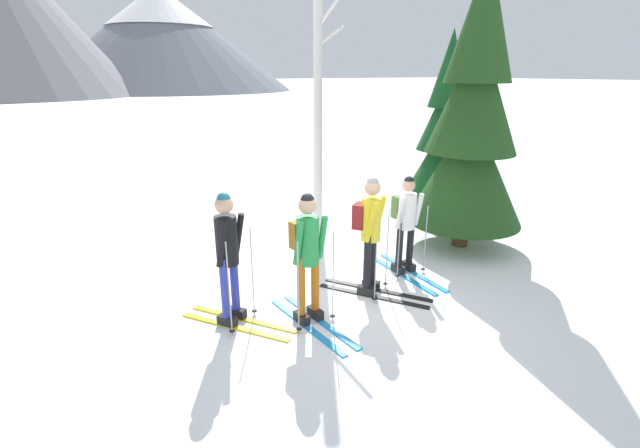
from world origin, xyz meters
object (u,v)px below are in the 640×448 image
Objects in this scene: skier_in_green at (307,251)px; skier_in_yellow at (370,229)px; skier_in_black at (228,253)px; birch_tree_tall at (318,99)px; skier_in_white at (406,220)px; pine_tree_near at (445,132)px; pine_tree_mid at (472,123)px.

skier_in_green is 1.20m from skier_in_yellow.
skier_in_black is 0.34× the size of birch_tree_tall.
birch_tree_tall reaches higher than skier_in_white.
pine_tree_near is (5.20, 2.93, 0.86)m from skier_in_green.
pine_tree_near is at bearing 22.14° from skier_in_black.
pine_tree_mid reaches higher than skier_in_white.
pine_tree_near is 0.81× the size of pine_tree_mid.
birch_tree_tall is (-1.83, 2.27, 0.35)m from pine_tree_mid.
pine_tree_near is 3.30m from birch_tree_tall.
skier_in_yellow is 3.51m from birch_tree_tall.
birch_tree_tall is at bearing 92.11° from skier_in_white.
skier_in_white is 4.01m from pine_tree_near.
skier_in_black and skier_in_yellow have the same top height.
pine_tree_near is at bearing -5.54° from birch_tree_tall.
skier_in_black is 4.35m from birch_tree_tall.
birch_tree_tall is (-3.19, 0.31, 0.79)m from pine_tree_near.
skier_in_yellow reaches higher than skier_in_white.
skier_in_black is 3.00m from skier_in_white.
skier_in_white is 2.26m from pine_tree_mid.
skier_in_black is 1.01× the size of skier_in_green.
birch_tree_tall reaches higher than pine_tree_mid.
pine_tree_mid is 0.97× the size of birch_tree_tall.
birch_tree_tall reaches higher than skier_in_green.
pine_tree_near reaches higher than skier_in_black.
skier_in_white is at bearing 2.20° from skier_in_black.
pine_tree_mid is 2.94m from birch_tree_tall.
skier_in_green reaches higher than skier_in_white.
skier_in_yellow is 3.05m from pine_tree_mid.
birch_tree_tall is at bearing 174.46° from pine_tree_near.
skier_in_white is 0.32× the size of birch_tree_tall.
pine_tree_mid is at bearing 12.99° from skier_in_white.
pine_tree_mid is (4.73, 0.51, 1.31)m from skier_in_black.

